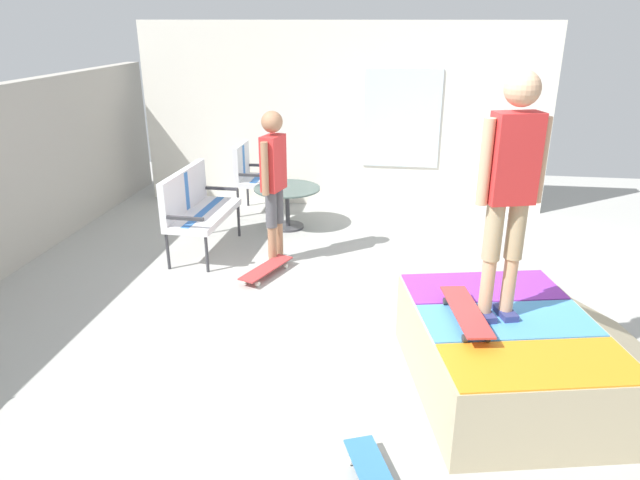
% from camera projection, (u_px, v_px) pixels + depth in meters
% --- Properties ---
extents(ground_plane, '(12.00, 12.00, 0.10)m').
position_uv_depth(ground_plane, '(348.00, 330.00, 5.44)').
color(ground_plane, '#A8A8A3').
extents(house_facade, '(0.23, 6.00, 2.69)m').
position_uv_depth(house_facade, '(342.00, 117.00, 8.50)').
color(house_facade, white).
rests_on(house_facade, ground_plane).
extents(skate_ramp, '(2.13, 2.43, 0.61)m').
position_uv_depth(skate_ramp, '(508.00, 354.00, 4.40)').
color(skate_ramp, tan).
rests_on(skate_ramp, ground_plane).
extents(patio_bench, '(1.27, 0.60, 1.02)m').
position_uv_depth(patio_bench, '(195.00, 204.00, 6.94)').
color(patio_bench, '#38383D').
rests_on(patio_bench, ground_plane).
extents(patio_chair_near_house, '(0.62, 0.55, 1.02)m').
position_uv_depth(patio_chair_near_house, '(250.00, 172.00, 8.38)').
color(patio_chair_near_house, '#38383D').
rests_on(patio_chair_near_house, ground_plane).
extents(patio_table, '(0.90, 0.90, 0.57)m').
position_uv_depth(patio_table, '(287.00, 199.00, 7.81)').
color(patio_table, '#38383D').
rests_on(patio_table, ground_plane).
extents(person_watching, '(0.47, 0.30, 1.78)m').
position_uv_depth(person_watching, '(274.00, 176.00, 6.46)').
color(person_watching, silver).
rests_on(person_watching, ground_plane).
extents(person_skater, '(0.31, 0.46, 1.80)m').
position_uv_depth(person_skater, '(511.00, 180.00, 3.95)').
color(person_skater, navy).
rests_on(person_skater, skate_ramp).
extents(skateboard_by_bench, '(0.82, 0.48, 0.10)m').
position_uv_depth(skateboard_by_bench, '(266.00, 269.00, 6.44)').
color(skateboard_by_bench, '#B23838').
rests_on(skateboard_by_bench, ground_plane).
extents(skateboard_on_ramp, '(0.82, 0.34, 0.10)m').
position_uv_depth(skateboard_on_ramp, '(466.00, 312.00, 4.22)').
color(skateboard_on_ramp, '#B23838').
rests_on(skateboard_on_ramp, skate_ramp).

